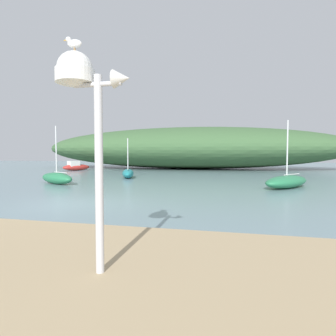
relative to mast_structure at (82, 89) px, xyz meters
name	(u,v)px	position (x,y,z in m)	size (l,w,h in m)	color
ground_plane	(77,204)	(-3.76, 6.07, -2.88)	(120.00, 120.00, 0.00)	gray
distant_hill	(189,148)	(-3.45, 33.70, -0.12)	(41.14, 13.87, 5.51)	#3D6038
mast_structure	(82,89)	(0.00, 0.00, 0.00)	(1.11, 0.56, 3.21)	silver
seagull_on_radar	(74,43)	(-0.12, 0.00, 0.66)	(0.29, 0.12, 0.21)	orange
sailboat_far_right	(287,182)	(5.20, 13.30, -2.51)	(3.45, 3.92, 3.86)	#287A4C
sailboat_west_reach	(128,173)	(-6.11, 17.68, -2.50)	(1.97, 3.32, 3.23)	teal
sailboat_east_reach	(57,178)	(-8.97, 12.33, -2.49)	(3.51, 2.53, 3.76)	#287A4C
motorboat_centre_water	(76,167)	(-15.90, 26.08, -2.42)	(2.82, 3.48, 1.14)	#B72D28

